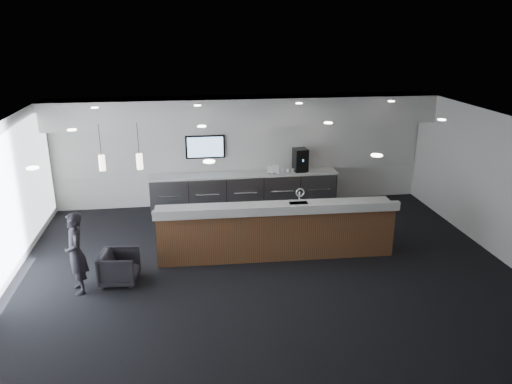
{
  "coord_description": "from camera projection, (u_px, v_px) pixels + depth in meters",
  "views": [
    {
      "loc": [
        -1.5,
        -9.12,
        4.75
      ],
      "look_at": [
        -0.01,
        1.3,
        1.2
      ],
      "focal_mm": 35.0,
      "sensor_mm": 36.0,
      "label": 1
    }
  ],
  "objects": [
    {
      "name": "cup_4",
      "position": [
        282.0,
        171.0,
        13.44
      ],
      "size": [
        0.14,
        0.14,
        0.09
      ],
      "primitive_type": "imported",
      "rotation": [
        0.0,
        0.0,
        2.58
      ],
      "color": "white",
      "rests_on": "back_credenza"
    },
    {
      "name": "wall_tv",
      "position": [
        205.0,
        147.0,
        13.28
      ],
      "size": [
        1.05,
        0.08,
        0.62
      ],
      "color": "black",
      "rests_on": "back_wall"
    },
    {
      "name": "pendant_right",
      "position": [
        105.0,
        157.0,
        9.89
      ],
      "size": [
        0.12,
        0.12,
        0.3
      ],
      "primitive_type": "cylinder",
      "color": "#FFE9C6",
      "rests_on": "ceiling"
    },
    {
      "name": "cup_5",
      "position": [
        277.0,
        171.0,
        13.42
      ],
      "size": [
        0.11,
        0.11,
        0.09
      ],
      "primitive_type": "imported",
      "rotation": [
        0.0,
        0.0,
        3.23
      ],
      "color": "white",
      "rests_on": "back_credenza"
    },
    {
      "name": "cup_2",
      "position": [
        293.0,
        170.0,
        13.48
      ],
      "size": [
        0.12,
        0.12,
        0.09
      ],
      "primitive_type": "imported",
      "rotation": [
        0.0,
        0.0,
        1.29
      ],
      "color": "white",
      "rests_on": "back_credenza"
    },
    {
      "name": "coffee_machine",
      "position": [
        300.0,
        160.0,
        13.52
      ],
      "size": [
        0.39,
        0.49,
        0.62
      ],
      "rotation": [
        0.0,
        0.0,
        0.1
      ],
      "color": "black",
      "rests_on": "back_credenza"
    },
    {
      "name": "lounge_guest",
      "position": [
        76.0,
        253.0,
        9.11
      ],
      "size": [
        0.54,
        0.66,
        1.56
      ],
      "primitive_type": "imported",
      "rotation": [
        0.0,
        0.0,
        -1.24
      ],
      "color": "black",
      "rests_on": "ground"
    },
    {
      "name": "service_counter",
      "position": [
        276.0,
        230.0,
        10.65
      ],
      "size": [
        5.09,
        0.97,
        1.49
      ],
      "rotation": [
        0.0,
        0.0,
        -0.03
      ],
      "color": "#57351D",
      "rests_on": "ground"
    },
    {
      "name": "cup_0",
      "position": [
        303.0,
        170.0,
        13.51
      ],
      "size": [
        0.1,
        0.1,
        0.09
      ],
      "primitive_type": "imported",
      "color": "white",
      "rests_on": "back_credenza"
    },
    {
      "name": "cup_3",
      "position": [
        287.0,
        171.0,
        13.46
      ],
      "size": [
        0.13,
        0.13,
        0.09
      ],
      "primitive_type": "imported",
      "rotation": [
        0.0,
        0.0,
        1.94
      ],
      "color": "white",
      "rests_on": "back_credenza"
    },
    {
      "name": "cup_1",
      "position": [
        298.0,
        170.0,
        13.49
      ],
      "size": [
        0.14,
        0.14,
        0.09
      ],
      "primitive_type": "imported",
      "rotation": [
        0.0,
        0.0,
        0.65
      ],
      "color": "white",
      "rests_on": "back_credenza"
    },
    {
      "name": "back_credenza",
      "position": [
        244.0,
        190.0,
        13.54
      ],
      "size": [
        5.06,
        0.66,
        0.95
      ],
      "color": "gray",
      "rests_on": "ground"
    },
    {
      "name": "ceiling_can_lights",
      "position": [
        266.0,
        125.0,
        9.32
      ],
      "size": [
        7.0,
        5.0,
        0.02
      ],
      "primitive_type": null,
      "color": "white",
      "rests_on": "ceiling"
    },
    {
      "name": "ceiling",
      "position": [
        266.0,
        123.0,
        9.31
      ],
      "size": [
        10.0,
        8.0,
        0.02
      ],
      "primitive_type": "cube",
      "color": "black",
      "rests_on": "back_wall"
    },
    {
      "name": "info_sign_left",
      "position": [
        270.0,
        170.0,
        13.34
      ],
      "size": [
        0.14,
        0.06,
        0.2
      ],
      "primitive_type": "cube",
      "rotation": [
        0.0,
        0.0,
        -0.32
      ],
      "color": "white",
      "rests_on": "back_credenza"
    },
    {
      "name": "pendant_left",
      "position": [
        141.0,
        156.0,
        9.98
      ],
      "size": [
        0.12,
        0.12,
        0.3
      ],
      "primitive_type": "cylinder",
      "color": "#FFE9C6",
      "rests_on": "ceiling"
    },
    {
      "name": "right_wall",
      "position": [
        500.0,
        187.0,
        10.47
      ],
      "size": [
        0.02,
        8.0,
        3.0
      ],
      "primitive_type": "cube",
      "color": "silver",
      "rests_on": "ground"
    },
    {
      "name": "back_wall",
      "position": [
        242.0,
        150.0,
        13.55
      ],
      "size": [
        10.0,
        0.02,
        3.0
      ],
      "primitive_type": "cube",
      "color": "silver",
      "rests_on": "ground"
    },
    {
      "name": "info_sign_right",
      "position": [
        276.0,
        169.0,
        13.34
      ],
      "size": [
        0.17,
        0.07,
        0.23
      ],
      "primitive_type": "cube",
      "rotation": [
        0.0,
        0.0,
        -0.32
      ],
      "color": "white",
      "rests_on": "back_credenza"
    },
    {
      "name": "soffit_bulkhead",
      "position": [
        244.0,
        111.0,
        12.76
      ],
      "size": [
        10.0,
        0.9,
        0.7
      ],
      "primitive_type": "cube",
      "color": "silver",
      "rests_on": "back_wall"
    },
    {
      "name": "alcove_panel",
      "position": [
        242.0,
        147.0,
        13.49
      ],
      "size": [
        9.8,
        0.06,
        1.4
      ],
      "primitive_type": "cube",
      "color": "silver",
      "rests_on": "back_wall"
    },
    {
      "name": "ground",
      "position": [
        265.0,
        267.0,
        10.27
      ],
      "size": [
        10.0,
        10.0,
        0.0
      ],
      "primitive_type": "plane",
      "color": "black",
      "rests_on": "ground"
    },
    {
      "name": "armchair",
      "position": [
        120.0,
        267.0,
        9.57
      ],
      "size": [
        0.78,
        0.76,
        0.64
      ],
      "primitive_type": "imported",
      "rotation": [
        0.0,
        0.0,
        1.46
      ],
      "color": "black",
      "rests_on": "ground"
    }
  ]
}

